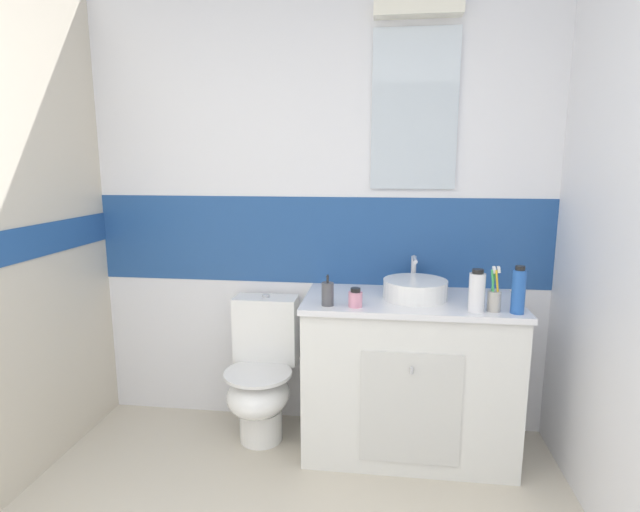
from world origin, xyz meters
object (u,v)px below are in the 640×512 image
toothbrush_cup (494,298)px  soap_dispenser (328,294)px  sink_basin (415,288)px  mouthwash_bottle (477,291)px  toilet (262,375)px  shampoo_bottle_tall (518,291)px  hair_gel_jar (355,298)px

toothbrush_cup → soap_dispenser: toothbrush_cup is taller
sink_basin → mouthwash_bottle: size_ratio=1.84×
sink_basin → toilet: 0.99m
toilet → toothbrush_cup: (1.18, -0.21, 0.54)m
mouthwash_bottle → soap_dispenser: bearing=179.4°
sink_basin → shampoo_bottle_tall: bearing=-24.7°
toilet → toothbrush_cup: size_ratio=3.67×
sink_basin → toilet: (-0.83, 0.02, -0.53)m
mouthwash_bottle → toilet: bearing=168.7°
toothbrush_cup → shampoo_bottle_tall: shampoo_bottle_tall is taller
toothbrush_cup → hair_gel_jar: (-0.65, -0.01, -0.02)m
soap_dispenser → hair_gel_jar: size_ratio=1.65×
shampoo_bottle_tall → toothbrush_cup: bearing=167.4°
hair_gel_jar → toilet: bearing=157.6°
sink_basin → mouthwash_bottle: mouthwash_bottle is taller
toilet → soap_dispenser: 0.70m
mouthwash_bottle → hair_gel_jar: 0.57m
sink_basin → mouthwash_bottle: 0.34m
toothbrush_cup → shampoo_bottle_tall: (0.10, -0.02, 0.05)m
mouthwash_bottle → hair_gel_jar: size_ratio=2.15×
hair_gel_jar → shampoo_bottle_tall: 0.76m
sink_basin → toilet: sink_basin is taller
soap_dispenser → hair_gel_jar: (0.14, -0.01, -0.02)m
sink_basin → toothbrush_cup: toothbrush_cup is taller
sink_basin → soap_dispenser: (-0.43, -0.19, 0.01)m
toothbrush_cup → soap_dispenser: size_ratio=1.40×
toilet → mouthwash_bottle: bearing=-11.3°
toothbrush_cup → soap_dispenser: (-0.79, -0.01, -0.00)m
sink_basin → shampoo_bottle_tall: shampoo_bottle_tall is taller
shampoo_bottle_tall → toilet: bearing=169.9°
hair_gel_jar → shampoo_bottle_tall: shampoo_bottle_tall is taller
soap_dispenser → mouthwash_bottle: mouthwash_bottle is taller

